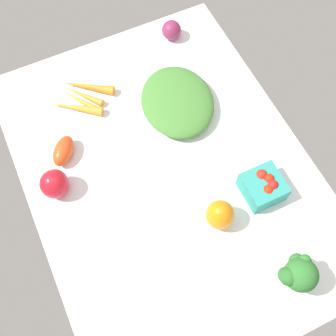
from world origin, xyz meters
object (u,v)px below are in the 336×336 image
berry_basket (263,186)px  broccoli_head (298,274)px  bell_pepper_orange (220,215)px  red_onion_center (172,30)px  bell_pepper_red (54,184)px  leafy_greens_clump (177,101)px  carrot_bunch (81,97)px  roma_tomato (63,151)px

berry_basket → broccoli_head: bearing=166.5°
bell_pepper_orange → red_onion_center: bearing=-14.4°
berry_basket → bell_pepper_orange: bell_pepper_orange is taller
bell_pepper_red → bell_pepper_orange: size_ratio=0.91×
leafy_greens_clump → carrot_bunch: size_ratio=1.21×
berry_basket → leafy_greens_clump: bearing=14.3°
red_onion_center → broccoli_head: broccoli_head is taller
bell_pepper_red → bell_pepper_orange: bell_pepper_orange is taller
bell_pepper_red → broccoli_head: broccoli_head is taller
broccoli_head → roma_tomato: (56.72, 38.69, -4.92)cm
bell_pepper_orange → carrot_bunch: bearing=20.4°
berry_basket → leafy_greens_clump: size_ratio=0.40×
red_onion_center → carrot_bunch: bearing=106.6°
bell_pepper_orange → red_onion_center: (61.76, -15.84, -1.52)cm
bell_pepper_red → red_onion_center: bearing=-55.1°
broccoli_head → roma_tomato: broccoli_head is taller
carrot_bunch → broccoli_head: (-72.54, -27.89, 6.13)cm
carrot_bunch → bell_pepper_orange: 54.85cm
leafy_greens_clump → bell_pepper_red: size_ratio=3.02×
berry_basket → bell_pepper_red: (23.74, 49.73, 0.74)cm
berry_basket → broccoli_head: broccoli_head is taller
carrot_bunch → roma_tomato: (-15.82, 10.81, 1.21)cm
broccoli_head → berry_basket: bearing=-13.5°
bell_pepper_red → red_onion_center: size_ratio=1.35×
bell_pepper_orange → roma_tomato: (35.51, 29.86, -2.12)cm
red_onion_center → roma_tomato: size_ratio=0.66×
bell_pepper_red → broccoli_head: 64.79cm
leafy_greens_clump → carrot_bunch: 28.89cm
bell_pepper_red → red_onion_center: bell_pepper_red is taller
berry_basket → red_onion_center: size_ratio=1.61×
carrot_bunch → roma_tomato: bearing=145.7°
roma_tomato → bell_pepper_red: bearing=9.1°
berry_basket → roma_tomato: 55.35cm
berry_basket → red_onion_center: (59.31, -1.32, -0.36)cm
leafy_greens_clump → berry_basket: bearing=-165.7°
berry_basket → bell_pepper_red: 55.11cm
bell_pepper_red → bell_pepper_orange: (-26.19, -35.21, 0.43)cm
berry_basket → leafy_greens_clump: berry_basket is taller
berry_basket → roma_tomato: bearing=53.3°
leafy_greens_clump → roma_tomato: 35.66cm
carrot_bunch → bell_pepper_orange: size_ratio=2.27×
bell_pepper_orange → broccoli_head: 23.14cm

